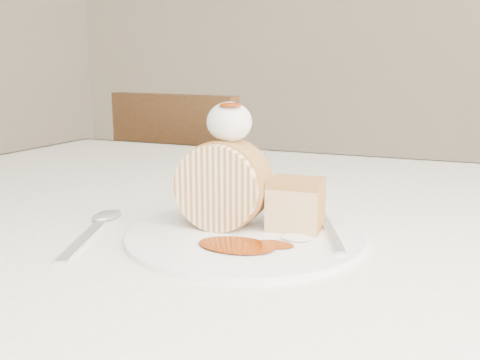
% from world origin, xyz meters
% --- Properties ---
extents(table, '(1.40, 0.90, 0.75)m').
position_xyz_m(table, '(0.00, 0.20, 0.66)').
color(table, white).
rests_on(table, ground).
extents(chair_far, '(0.48, 0.48, 0.86)m').
position_xyz_m(chair_far, '(-0.51, 0.89, 0.49)').
color(chair_far, brown).
rests_on(chair_far, ground).
extents(plate, '(0.27, 0.27, 0.01)m').
position_xyz_m(plate, '(-0.02, 0.06, 0.75)').
color(plate, white).
rests_on(plate, table).
extents(roulade_slice, '(0.09, 0.05, 0.09)m').
position_xyz_m(roulade_slice, '(-0.05, 0.07, 0.80)').
color(roulade_slice, beige).
rests_on(roulade_slice, plate).
extents(cake_chunk, '(0.06, 0.06, 0.05)m').
position_xyz_m(cake_chunk, '(0.02, 0.09, 0.78)').
color(cake_chunk, '#B07942').
rests_on(cake_chunk, plate).
extents(whipped_cream, '(0.05, 0.05, 0.04)m').
position_xyz_m(whipped_cream, '(-0.05, 0.08, 0.87)').
color(whipped_cream, silver).
rests_on(whipped_cream, roulade_slice).
extents(caramel_drizzle, '(0.02, 0.02, 0.01)m').
position_xyz_m(caramel_drizzle, '(-0.04, 0.07, 0.89)').
color(caramel_drizzle, '#762604').
rests_on(caramel_drizzle, whipped_cream).
extents(caramel_pool, '(0.08, 0.06, 0.00)m').
position_xyz_m(caramel_pool, '(-0.01, 0.01, 0.76)').
color(caramel_pool, '#762604').
rests_on(caramel_pool, plate).
extents(fork, '(0.07, 0.15, 0.00)m').
position_xyz_m(fork, '(0.07, 0.08, 0.76)').
color(fork, silver).
rests_on(fork, plate).
extents(spoon, '(0.08, 0.16, 0.00)m').
position_xyz_m(spoon, '(-0.17, -0.02, 0.75)').
color(spoon, silver).
rests_on(spoon, table).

